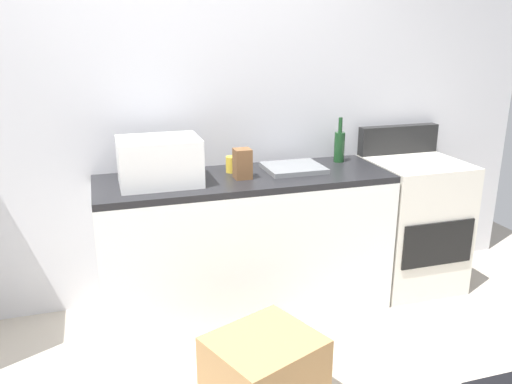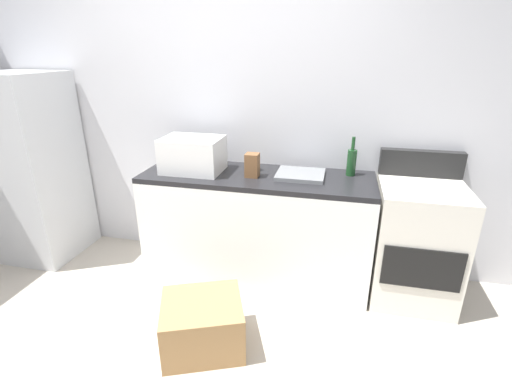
{
  "view_description": "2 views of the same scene",
  "coord_description": "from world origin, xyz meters",
  "views": [
    {
      "loc": [
        -0.54,
        -1.75,
        1.76
      ],
      "look_at": [
        0.34,
        1.09,
        0.83
      ],
      "focal_mm": 36.59,
      "sensor_mm": 36.0,
      "label": 1
    },
    {
      "loc": [
        0.91,
        -1.45,
        1.82
      ],
      "look_at": [
        0.36,
        0.9,
        0.88
      ],
      "focal_mm": 25.91,
      "sensor_mm": 36.0,
      "label": 2
    }
  ],
  "objects": [
    {
      "name": "kitchen_counter",
      "position": [
        0.3,
        1.2,
        0.45
      ],
      "size": [
        1.8,
        0.6,
        0.9
      ],
      "color": "white",
      "rests_on": "ground_plane"
    },
    {
      "name": "microwave",
      "position": [
        -0.21,
        1.18,
        1.04
      ],
      "size": [
        0.46,
        0.34,
        0.27
      ],
      "primitive_type": "cube",
      "color": "white",
      "rests_on": "kitchen_counter"
    },
    {
      "name": "cardboard_box_large",
      "position": [
        0.14,
        0.32,
        0.17
      ],
      "size": [
        0.63,
        0.6,
        0.33
      ],
      "primitive_type": "cube",
      "rotation": [
        0.0,
        0.0,
        0.39
      ],
      "color": "#A37A4C",
      "rests_on": "ground_plane"
    },
    {
      "name": "refrigerator",
      "position": [
        -1.75,
        1.15,
        0.82
      ],
      "size": [
        0.68,
        0.66,
        1.64
      ],
      "primitive_type": "cube",
      "color": "silver",
      "rests_on": "ground_plane"
    },
    {
      "name": "coffee_mug",
      "position": [
        0.25,
        1.31,
        0.95
      ],
      "size": [
        0.08,
        0.08,
        0.1
      ],
      "primitive_type": "cylinder",
      "color": "gold",
      "rests_on": "kitchen_counter"
    },
    {
      "name": "sink_basin",
      "position": [
        0.63,
        1.24,
        0.92
      ],
      "size": [
        0.36,
        0.32,
        0.03
      ],
      "primitive_type": "cube",
      "color": "slate",
      "rests_on": "kitchen_counter"
    },
    {
      "name": "wine_bottle",
      "position": [
        1.01,
        1.36,
        1.01
      ],
      "size": [
        0.07,
        0.07,
        0.3
      ],
      "color": "#193F1E",
      "rests_on": "kitchen_counter"
    },
    {
      "name": "stove_oven",
      "position": [
        1.52,
        1.21,
        0.47
      ],
      "size": [
        0.6,
        0.61,
        1.1
      ],
      "color": "silver",
      "rests_on": "ground_plane"
    },
    {
      "name": "wall_back",
      "position": [
        0.0,
        1.55,
        1.3
      ],
      "size": [
        5.0,
        0.1,
        2.6
      ],
      "primitive_type": "cube",
      "color": "silver",
      "rests_on": "ground_plane"
    },
    {
      "name": "knife_block",
      "position": [
        0.27,
        1.16,
        0.99
      ],
      "size": [
        0.1,
        0.1,
        0.18
      ],
      "primitive_type": "cube",
      "color": "brown",
      "rests_on": "kitchen_counter"
    },
    {
      "name": "ground_plane",
      "position": [
        0.0,
        0.0,
        0.0
      ],
      "size": [
        6.0,
        6.0,
        0.0
      ],
      "primitive_type": "plane",
      "color": "#B2A899"
    }
  ]
}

